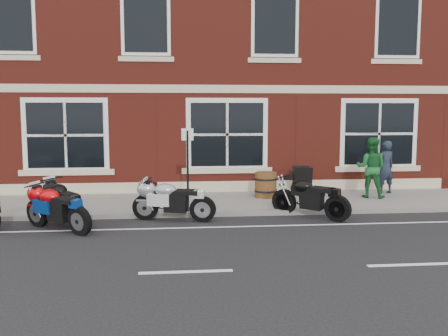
{
  "coord_description": "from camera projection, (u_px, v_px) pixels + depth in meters",
  "views": [
    {
      "loc": [
        -0.17,
        -11.24,
        2.74
      ],
      "look_at": [
        1.11,
        1.6,
        1.24
      ],
      "focal_mm": 40.0,
      "sensor_mm": 36.0,
      "label": 1
    }
  ],
  "objects": [
    {
      "name": "ground",
      "position": [
        183.0,
        230.0,
        11.44
      ],
      "size": [
        80.0,
        80.0,
        0.0
      ],
      "primitive_type": "plane",
      "color": "black",
      "rests_on": "ground"
    },
    {
      "name": "kerb",
      "position": [
        182.0,
        215.0,
        12.84
      ],
      "size": [
        30.0,
        0.16,
        0.12
      ],
      "primitive_type": "cube",
      "color": "slate",
      "rests_on": "ground"
    },
    {
      "name": "moto_sport_silver",
      "position": [
        172.0,
        199.0,
        12.36
      ],
      "size": [
        2.08,
        0.68,
        0.95
      ],
      "rotation": [
        0.0,
        0.0,
        1.3
      ],
      "color": "black",
      "rests_on": "ground"
    },
    {
      "name": "pedestrian_left",
      "position": [
        385.0,
        167.0,
        15.69
      ],
      "size": [
        0.68,
        0.53,
        1.67
      ],
      "primitive_type": "imported",
      "rotation": [
        0.0,
        0.0,
        3.37
      ],
      "color": "#1C2533",
      "rests_on": "sidewalk"
    },
    {
      "name": "a_board_sign",
      "position": [
        302.0,
        181.0,
        15.44
      ],
      "size": [
        0.59,
        0.44,
        0.89
      ],
      "primitive_type": null,
      "rotation": [
        0.0,
        0.0,
        -0.17
      ],
      "color": "black",
      "rests_on": "sidewalk"
    },
    {
      "name": "moto_sport_black",
      "position": [
        65.0,
        201.0,
        11.92
      ],
      "size": [
        1.35,
        1.88,
        0.98
      ],
      "rotation": [
        0.0,
        0.0,
        0.6
      ],
      "color": "black",
      "rests_on": "ground"
    },
    {
      "name": "pub_building",
      "position": [
        177.0,
        33.0,
        21.13
      ],
      "size": [
        24.0,
        12.0,
        12.0
      ],
      "primitive_type": "cube",
      "color": "maroon",
      "rests_on": "ground"
    },
    {
      "name": "parking_sign",
      "position": [
        188.0,
        164.0,
        12.83
      ],
      "size": [
        0.31,
        0.06,
        2.15
      ],
      "rotation": [
        0.0,
        0.0,
        -0.01
      ],
      "color": "black",
      "rests_on": "sidewalk"
    },
    {
      "name": "barrel_planter",
      "position": [
        266.0,
        185.0,
        15.04
      ],
      "size": [
        0.68,
        0.68,
        0.76
      ],
      "color": "#493413",
      "rests_on": "sidewalk"
    },
    {
      "name": "moto_sport_red",
      "position": [
        57.0,
        207.0,
        11.35
      ],
      "size": [
        1.73,
        1.46,
        0.96
      ],
      "rotation": [
        0.0,
        0.0,
        0.88
      ],
      "color": "black",
      "rests_on": "ground"
    },
    {
      "name": "sidewalk",
      "position": [
        181.0,
        203.0,
        14.4
      ],
      "size": [
        30.0,
        3.0,
        0.12
      ],
      "primitive_type": "cube",
      "color": "slate",
      "rests_on": "ground"
    },
    {
      "name": "moto_naked_black",
      "position": [
        309.0,
        196.0,
        12.72
      ],
      "size": [
        1.7,
        1.6,
        0.99
      ],
      "rotation": [
        0.0,
        0.0,
        0.82
      ],
      "color": "black",
      "rests_on": "ground"
    },
    {
      "name": "pedestrian_right",
      "position": [
        371.0,
        168.0,
        14.94
      ],
      "size": [
        1.1,
        1.02,
        1.81
      ],
      "primitive_type": "imported",
      "rotation": [
        0.0,
        0.0,
        2.65
      ],
      "color": "#195927",
      "rests_on": "sidewalk"
    }
  ]
}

